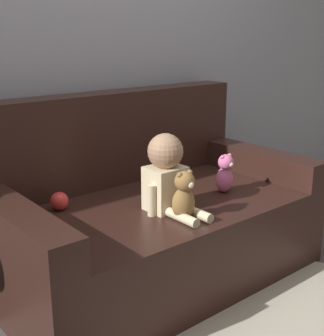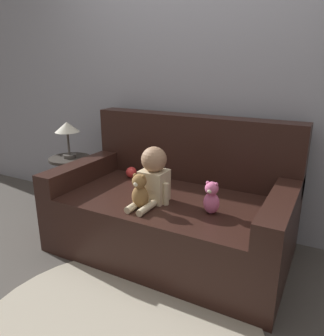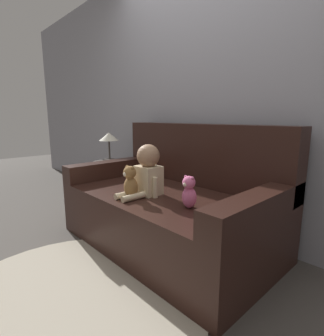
{
  "view_description": "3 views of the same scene",
  "coord_description": "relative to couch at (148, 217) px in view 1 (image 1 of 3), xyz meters",
  "views": [
    {
      "loc": [
        -1.46,
        -1.81,
        1.3
      ],
      "look_at": [
        0.01,
        -0.04,
        0.63
      ],
      "focal_mm": 50.0,
      "sensor_mm": 36.0,
      "label": 1
    },
    {
      "loc": [
        1.0,
        -1.97,
        1.36
      ],
      "look_at": [
        -0.01,
        -0.11,
        0.68
      ],
      "focal_mm": 35.0,
      "sensor_mm": 36.0,
      "label": 2
    },
    {
      "loc": [
        1.45,
        -1.39,
        1.03
      ],
      "look_at": [
        -0.0,
        -0.05,
        0.65
      ],
      "focal_mm": 28.0,
      "sensor_mm": 36.0,
      "label": 3
    }
  ],
  "objects": [
    {
      "name": "ground_plane",
      "position": [
        0.0,
        -0.07,
        -0.32
      ],
      "size": [
        12.0,
        12.0,
        0.0
      ],
      "primitive_type": "plane",
      "color": "#4C4742"
    },
    {
      "name": "wall_back",
      "position": [
        0.0,
        0.5,
        0.98
      ],
      "size": [
        8.0,
        0.05,
        2.6
      ],
      "color": "#93939E",
      "rests_on": "ground_plane"
    },
    {
      "name": "couch",
      "position": [
        0.0,
        0.0,
        0.0
      ],
      "size": [
        1.7,
        0.97,
        0.98
      ],
      "color": "black",
      "rests_on": "ground_plane"
    },
    {
      "name": "person_baby",
      "position": [
        -0.05,
        -0.22,
        0.31
      ],
      "size": [
        0.25,
        0.36,
        0.39
      ],
      "color": "beige",
      "rests_on": "couch"
    },
    {
      "name": "teddy_bear_brown",
      "position": [
        -0.07,
        -0.37,
        0.24
      ],
      "size": [
        0.12,
        0.11,
        0.24
      ],
      "color": "olive",
      "rests_on": "couch"
    },
    {
      "name": "plush_toy_side",
      "position": [
        0.37,
        -0.22,
        0.23
      ],
      "size": [
        0.1,
        0.1,
        0.22
      ],
      "color": "#DB6699",
      "rests_on": "couch"
    },
    {
      "name": "toy_ball",
      "position": [
        -0.46,
        0.12,
        0.17
      ],
      "size": [
        0.09,
        0.09,
        0.09
      ],
      "color": "red",
      "rests_on": "couch"
    }
  ]
}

